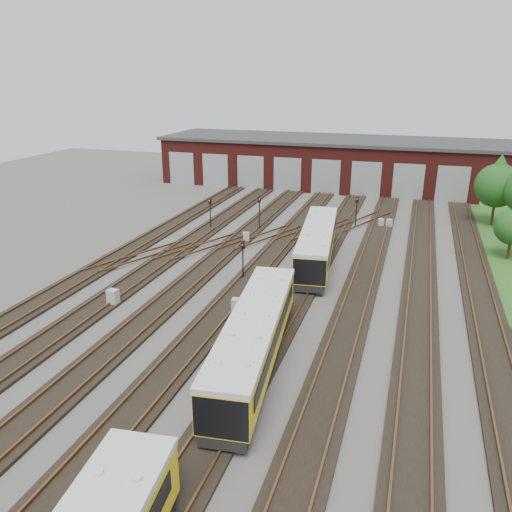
% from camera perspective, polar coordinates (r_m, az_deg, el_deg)
% --- Properties ---
extents(ground, '(120.00, 120.00, 0.00)m').
position_cam_1_polar(ground, '(32.78, 0.23, -5.94)').
color(ground, '#454340').
rests_on(ground, ground).
extents(track_network, '(30.40, 70.00, 0.33)m').
position_cam_1_polar(track_network, '(33.29, 0.27, -5.32)').
color(track_network, black).
rests_on(track_network, ground).
extents(maintenance_shed, '(51.00, 12.50, 6.35)m').
position_cam_1_polar(maintenance_shed, '(69.53, 10.56, 10.45)').
color(maintenance_shed, '#531714').
rests_on(maintenance_shed, ground).
extents(metro_train, '(3.93, 45.40, 2.73)m').
position_cam_1_polar(metro_train, '(25.70, -0.18, -9.39)').
color(metro_train, black).
rests_on(metro_train, ground).
extents(signal_mast_0, '(0.27, 0.26, 2.89)m').
position_cam_1_polar(signal_mast_0, '(36.57, -1.51, 0.05)').
color(signal_mast_0, black).
rests_on(signal_mast_0, ground).
extents(signal_mast_1, '(0.29, 0.27, 3.04)m').
position_cam_1_polar(signal_mast_1, '(49.07, -5.25, 5.30)').
color(signal_mast_1, black).
rests_on(signal_mast_1, ground).
extents(signal_mast_2, '(0.28, 0.27, 3.27)m').
position_cam_1_polar(signal_mast_2, '(48.45, 0.38, 5.35)').
color(signal_mast_2, black).
rests_on(signal_mast_2, ground).
extents(signal_mast_3, '(0.28, 0.26, 3.01)m').
position_cam_1_polar(signal_mast_3, '(50.62, 11.42, 5.43)').
color(signal_mast_3, black).
rests_on(signal_mast_3, ground).
extents(relay_cabinet_0, '(0.70, 0.60, 1.12)m').
position_cam_1_polar(relay_cabinet_0, '(34.19, -16.02, -4.60)').
color(relay_cabinet_0, '#ACAFB1').
rests_on(relay_cabinet_0, ground).
extents(relay_cabinet_1, '(0.68, 0.62, 0.93)m').
position_cam_1_polar(relay_cabinet_1, '(45.28, -1.14, 2.15)').
color(relay_cabinet_1, '#ACAFB1').
rests_on(relay_cabinet_1, ground).
extents(relay_cabinet_2, '(0.67, 0.57, 1.02)m').
position_cam_1_polar(relay_cabinet_2, '(31.85, -2.21, -5.75)').
color(relay_cabinet_2, '#ACAFB1').
rests_on(relay_cabinet_2, ground).
extents(relay_cabinet_3, '(0.64, 0.57, 0.90)m').
position_cam_1_polar(relay_cabinet_3, '(51.29, 15.00, 3.59)').
color(relay_cabinet_3, '#ACAFB1').
rests_on(relay_cabinet_3, ground).
extents(relay_cabinet_4, '(0.63, 0.59, 0.85)m').
position_cam_1_polar(relay_cabinet_4, '(51.46, 14.06, 3.70)').
color(relay_cabinet_4, '#ACAFB1').
rests_on(relay_cabinet_4, ground).
extents(tree_0, '(4.32, 4.32, 7.16)m').
position_cam_1_polar(tree_0, '(54.89, 25.95, 7.78)').
color(tree_0, '#352718').
rests_on(tree_0, ground).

